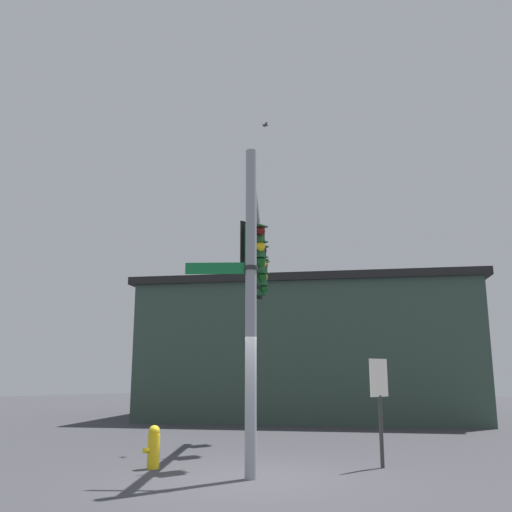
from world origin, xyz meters
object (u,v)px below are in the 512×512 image
traffic_light_mid_inner (258,264)px  bird_flying (265,125)px  street_name_sign (229,268)px  traffic_light_mid_outer (260,277)px  traffic_light_nearest_pole (255,247)px  fire_hydrant (154,447)px  historical_marker (379,395)px

traffic_light_mid_inner → bird_flying: 4.71m
traffic_light_mid_inner → street_name_sign: 3.88m
traffic_light_mid_outer → bird_flying: 4.57m
traffic_light_nearest_pole → traffic_light_mid_outer: same height
street_name_sign → traffic_light_mid_outer: bearing=-141.2°
street_name_sign → bird_flying: (-4.12, -3.02, 5.33)m
traffic_light_nearest_pole → traffic_light_mid_inner: (-1.47, -1.37, 0.00)m
traffic_light_nearest_pole → traffic_light_mid_inner: bearing=-136.9°
traffic_light_mid_inner → bird_flying: bird_flying is taller
traffic_light_mid_outer → fire_hydrant: traffic_light_mid_outer is taller
traffic_light_mid_inner → fire_hydrant: size_ratio=1.59×
traffic_light_mid_outer → historical_marker: bearing=72.8°
traffic_light_mid_outer → bird_flying: size_ratio=5.08×
traffic_light_nearest_pole → bird_flying: (-2.54, -2.13, 4.52)m
bird_flying → historical_marker: bearing=75.3°
traffic_light_nearest_pole → historical_marker: 4.13m
traffic_light_nearest_pole → traffic_light_mid_outer: (-2.93, -2.75, 0.00)m
bird_flying → street_name_sign: bearing=36.2°
traffic_light_nearest_pole → street_name_sign: traffic_light_nearest_pole is taller
traffic_light_nearest_pole → street_name_sign: 1.98m
street_name_sign → bird_flying: bearing=-143.8°
traffic_light_mid_inner → historical_marker: (0.06, 3.55, -3.22)m
traffic_light_nearest_pole → street_name_sign: (1.58, 0.88, -0.81)m
bird_flying → traffic_light_mid_inner: bearing=35.3°
traffic_light_mid_outer → historical_marker: 6.08m
traffic_light_nearest_pole → bird_flying: 5.60m
traffic_light_nearest_pole → street_name_sign: bearing=29.2°
traffic_light_nearest_pole → fire_hydrant: bearing=-26.7°
bird_flying → historical_marker: bird_flying is taller
traffic_light_mid_outer → fire_hydrant: size_ratio=1.59×
traffic_light_mid_outer → fire_hydrant: bearing=20.4°
traffic_light_mid_outer → street_name_sign: bearing=38.8°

